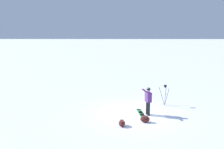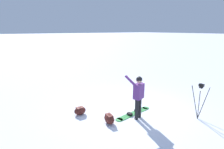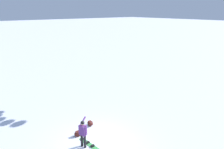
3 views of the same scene
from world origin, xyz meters
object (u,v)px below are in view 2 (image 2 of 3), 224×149
object	(u,v)px
snowboarder	(138,93)
camera_tripod	(200,94)
gear_bag_large	(109,118)
gear_bag_small	(80,111)
snowboard	(133,113)

from	to	relation	value
snowboarder	camera_tripod	distance (m)	2.25
snowboarder	gear_bag_large	size ratio (longest dim) A/B	3.05
gear_bag_large	gear_bag_small	xyz separation A→B (m)	(-0.55, 1.24, -0.02)
camera_tripod	gear_bag_large	bearing A→B (deg)	150.48
snowboard	camera_tripod	distance (m)	2.59
snowboard	camera_tripod	world-z (taller)	camera_tripod
snowboarder	camera_tripod	size ratio (longest dim) A/B	1.21
snowboarder	camera_tripod	xyz separation A→B (m)	(1.81, -1.35, -0.01)
gear_bag_large	camera_tripod	distance (m)	3.44
snowboard	gear_bag_small	xyz separation A→B (m)	(-1.76, 1.18, 0.14)
snowboarder	gear_bag_large	xyz separation A→B (m)	(-1.10, 0.30, -0.81)
snowboarder	camera_tripod	bearing A→B (deg)	-36.71
snowboarder	camera_tripod	world-z (taller)	snowboarder
snowboard	gear_bag_small	world-z (taller)	gear_bag_small
snowboard	gear_bag_large	xyz separation A→B (m)	(-1.21, -0.06, 0.16)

